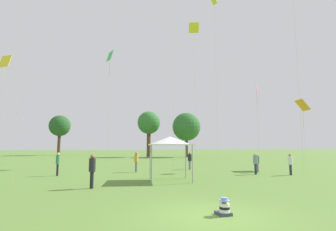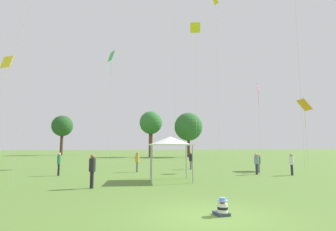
{
  "view_description": "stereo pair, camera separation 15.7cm",
  "coord_description": "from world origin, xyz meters",
  "views": [
    {
      "loc": [
        -3.28,
        -8.03,
        2.2
      ],
      "look_at": [
        0.14,
        6.48,
        3.94
      ],
      "focal_mm": 28.0,
      "sensor_mm": 36.0,
      "label": 1
    },
    {
      "loc": [
        -3.13,
        -8.06,
        2.2
      ],
      "look_at": [
        0.14,
        6.48,
        3.94
      ],
      "focal_mm": 28.0,
      "sensor_mm": 36.0,
      "label": 2
    }
  ],
  "objects": [
    {
      "name": "ground_plane",
      "position": [
        0.0,
        0.0,
        0.0
      ],
      "size": [
        300.0,
        300.0,
        0.0
      ],
      "primitive_type": "plane",
      "color": "#567A33"
    },
    {
      "name": "canopy_tent",
      "position": [
        0.75,
        8.52,
        2.52
      ],
      "size": [
        3.08,
        3.08,
        2.82
      ],
      "rotation": [
        0.0,
        0.0,
        -0.13
      ],
      "color": "white",
      "rests_on": "ground"
    },
    {
      "name": "kite_3",
      "position": [
        9.98,
        21.91,
        18.89
      ],
      "size": [
        0.68,
        0.82,
        21.24
      ],
      "rotation": [
        0.0,
        0.0,
        1.24
      ],
      "color": "yellow",
      "rests_on": "ground"
    },
    {
      "name": "kite_4",
      "position": [
        10.44,
        13.66,
        7.38
      ],
      "size": [
        0.68,
        0.78,
        8.05
      ],
      "rotation": [
        0.0,
        0.0,
        0.11
      ],
      "color": "pink",
      "rests_on": "ground"
    },
    {
      "name": "kite_2",
      "position": [
        3.01,
        16.38,
        16.89
      ],
      "size": [
        0.9,
        1.0,
        18.45
      ],
      "rotation": [
        0.0,
        0.0,
        4.41
      ],
      "color": "yellow",
      "rests_on": "ground"
    },
    {
      "name": "person_standing_5",
      "position": [
        -3.96,
        6.51,
        1.06
      ],
      "size": [
        0.41,
        0.41,
        1.76
      ],
      "rotation": [
        0.0,
        0.0,
        2.93
      ],
      "color": "black",
      "rests_on": "ground"
    },
    {
      "name": "person_standing_3",
      "position": [
        -0.73,
        14.64,
        1.02
      ],
      "size": [
        0.42,
        0.42,
        1.7
      ],
      "rotation": [
        0.0,
        0.0,
        0.29
      ],
      "color": "slate",
      "rests_on": "ground"
    },
    {
      "name": "kite_5",
      "position": [
        15.61,
        13.9,
        6.16
      ],
      "size": [
        1.1,
        1.49,
        6.78
      ],
      "rotation": [
        0.0,
        0.0,
        0.61
      ],
      "color": "orange",
      "rests_on": "ground"
    },
    {
      "name": "person_standing_6",
      "position": [
        10.45,
        9.54,
        0.97
      ],
      "size": [
        0.46,
        0.46,
        1.62
      ],
      "rotation": [
        0.0,
        0.0,
        4.04
      ],
      "color": "#282D42",
      "rests_on": "ground"
    },
    {
      "name": "distant_tree_0",
      "position": [
        -14.32,
        59.55,
        7.0
      ],
      "size": [
        5.04,
        5.04,
        9.61
      ],
      "color": "#473323",
      "rests_on": "ground"
    },
    {
      "name": "kite_7",
      "position": [
        7.05,
        21.68,
        16.4
      ],
      "size": [
        1.39,
        0.99,
        17.47
      ],
      "rotation": [
        0.0,
        0.0,
        2.09
      ],
      "color": "yellow",
      "rests_on": "ground"
    },
    {
      "name": "person_standing_4",
      "position": [
        4.5,
        16.0,
        0.96
      ],
      "size": [
        0.43,
        0.43,
        1.63
      ],
      "rotation": [
        0.0,
        0.0,
        2.97
      ],
      "color": "slate",
      "rests_on": "ground"
    },
    {
      "name": "seated_toddler",
      "position": [
        0.46,
        -0.01,
        0.24
      ],
      "size": [
        0.44,
        0.53,
        0.57
      ],
      "rotation": [
        0.0,
        0.0,
        0.09
      ],
      "color": "#383D56",
      "rests_on": "ground"
    },
    {
      "name": "kite_8",
      "position": [
        -11.5,
        15.2,
        8.88
      ],
      "size": [
        1.11,
        0.88,
        9.62
      ],
      "rotation": [
        0.0,
        0.0,
        4.93
      ],
      "color": "yellow",
      "rests_on": "ground"
    },
    {
      "name": "person_standing_2",
      "position": [
        8.16,
        10.63,
        0.99
      ],
      "size": [
        0.4,
        0.4,
        1.66
      ],
      "rotation": [
        0.0,
        0.0,
        4.92
      ],
      "color": "#282D42",
      "rests_on": "ground"
    },
    {
      "name": "person_standing_1",
      "position": [
        9.15,
        11.96,
        0.91
      ],
      "size": [
        0.36,
        0.36,
        1.53
      ],
      "rotation": [
        0.0,
        0.0,
        1.66
      ],
      "color": "slate",
      "rests_on": "ground"
    },
    {
      "name": "distant_tree_1",
      "position": [
        5.18,
        45.08,
        6.85
      ],
      "size": [
        4.67,
        4.67,
        9.33
      ],
      "color": "brown",
      "rests_on": "ground"
    },
    {
      "name": "person_standing_0",
      "position": [
        -6.75,
        13.13,
        1.05
      ],
      "size": [
        0.36,
        0.36,
        1.71
      ],
      "rotation": [
        0.0,
        0.0,
        4.33
      ],
      "color": "black",
      "rests_on": "ground"
    },
    {
      "name": "kite_9",
      "position": [
        -3.13,
        19.82,
        11.49
      ],
      "size": [
        0.77,
        1.19,
        12.36
      ],
      "rotation": [
        0.0,
        0.0,
        4.32
      ],
      "color": "green",
      "rests_on": "ground"
    },
    {
      "name": "distant_tree_2",
      "position": [
        12.5,
        42.64,
        6.07
      ],
      "size": [
        5.67,
        5.67,
        8.94
      ],
      "color": "#473323",
      "rests_on": "ground"
    }
  ]
}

